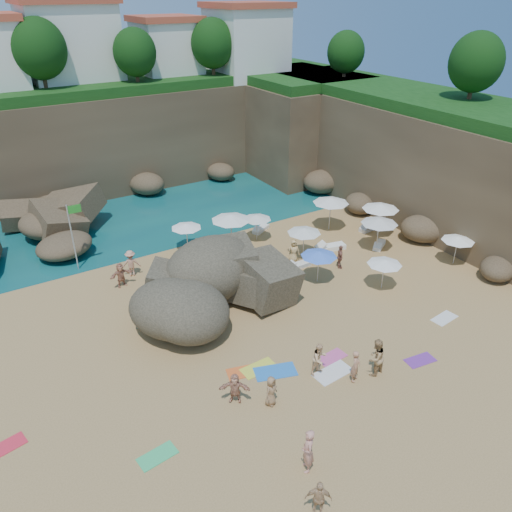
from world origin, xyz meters
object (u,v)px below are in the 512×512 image
person_stand_3 (340,257)px  parasol_0 (257,217)px  parasol_1 (186,226)px  person_stand_4 (294,251)px  person_stand_1 (376,357)px  person_stand_2 (131,263)px  parasol_2 (231,217)px  rock_outcrop (226,296)px  flag_pole (73,229)px  person_stand_5 (121,275)px  lounger_0 (261,229)px  person_stand_6 (308,451)px

person_stand_3 → parasol_0: bearing=50.2°
parasol_1 → person_stand_4: 7.29m
person_stand_1 → person_stand_2: person_stand_1 is taller
parasol_2 → person_stand_4: size_ratio=1.71×
parasol_0 → parasol_2: parasol_2 is taller
rock_outcrop → parasol_1: bearing=84.7°
flag_pole → person_stand_4: size_ratio=2.80×
parasol_0 → person_stand_1: bearing=-100.5°
parasol_2 → person_stand_3: size_ratio=1.69×
person_stand_1 → person_stand_5: 15.37m
rock_outcrop → flag_pole: flag_pole is taller
person_stand_2 → parasol_1: bearing=-144.6°
lounger_0 → person_stand_3: size_ratio=1.03×
flag_pole → lounger_0: flag_pole is taller
rock_outcrop → person_stand_4: rock_outcrop is taller
parasol_1 → person_stand_3: parasol_1 is taller
flag_pole → parasol_2: size_ratio=1.64×
parasol_0 → lounger_0: (1.05, 1.12, -1.61)m
flag_pole → person_stand_4: flag_pole is taller
lounger_0 → rock_outcrop: bearing=-162.9°
person_stand_2 → person_stand_3: size_ratio=1.09×
parasol_0 → person_stand_2: 9.12m
person_stand_3 → flag_pole: bearing=87.6°
lounger_0 → person_stand_1: (-3.75, -15.61, 0.82)m
person_stand_2 → parasol_2: bearing=-162.4°
parasol_0 → parasol_1: size_ratio=0.99×
person_stand_4 → lounger_0: bearing=103.3°
rock_outcrop → person_stand_3: rock_outcrop is taller
parasol_2 → person_stand_5: size_ratio=1.76×
lounger_0 → person_stand_5: person_stand_5 is taller
person_stand_5 → person_stand_2: bearing=36.5°
rock_outcrop → parasol_0: (5.32, 5.20, 1.74)m
parasol_1 → person_stand_2: size_ratio=1.20×
parasol_2 → lounger_0: (3.16, 1.30, -2.17)m
parasol_0 → lounger_0: 2.23m
parasol_0 → person_stand_6: (-8.42, -17.01, -0.80)m
parasol_0 → parasol_2: (-2.12, -0.19, 0.55)m
parasol_0 → person_stand_6: size_ratio=1.07×
person_stand_1 → person_stand_5: person_stand_1 is taller
person_stand_2 → person_stand_5: size_ratio=1.13×
rock_outcrop → person_stand_4: (5.66, 1.29, 0.77)m
person_stand_3 → lounger_0: bearing=39.4°
parasol_1 → person_stand_3: (7.07, -7.32, -0.98)m
lounger_0 → person_stand_5: bearing=163.0°
person_stand_4 → person_stand_1: bearing=-84.7°
person_stand_6 → parasol_1: bearing=-165.3°
person_stand_1 → person_stand_6: (-5.72, -2.51, -0.00)m
parasol_1 → person_stand_2: parasol_1 is taller
parasol_1 → person_stand_4: (5.06, -5.15, -0.98)m
person_stand_3 → person_stand_5: 13.38m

